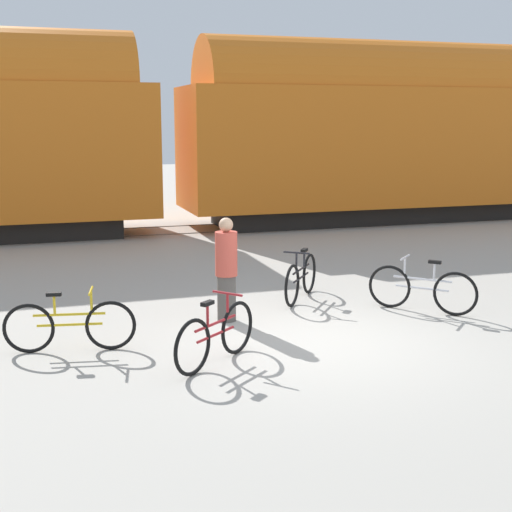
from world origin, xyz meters
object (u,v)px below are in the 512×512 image
(bicycle_maroon, at_px, (216,335))
(person_in_red, at_px, (226,270))
(bicycle_yellow, at_px, (70,325))
(bicycle_silver, at_px, (422,289))
(bicycle_black, at_px, (301,278))
(freight_train, at_px, (168,129))

(bicycle_maroon, relative_size, person_in_red, 0.82)
(bicycle_yellow, relative_size, bicycle_silver, 1.32)
(bicycle_maroon, xyz_separation_m, bicycle_black, (2.25, 2.78, 0.00))
(bicycle_maroon, xyz_separation_m, person_in_red, (0.66, 1.89, 0.44))
(freight_train, xyz_separation_m, bicycle_black, (0.68, -8.48, -2.47))
(bicycle_maroon, bearing_deg, person_in_red, 70.75)
(freight_train, height_order, bicycle_black, freight_train)
(bicycle_yellow, xyz_separation_m, bicycle_silver, (5.62, 0.36, 0.02))
(bicycle_black, bearing_deg, freight_train, 94.57)
(bicycle_black, xyz_separation_m, person_in_red, (-1.59, -0.89, 0.43))
(bicycle_silver, bearing_deg, bicycle_maroon, -159.46)
(bicycle_black, bearing_deg, bicycle_yellow, -157.11)
(bicycle_maroon, bearing_deg, bicycle_black, 51.00)
(freight_train, relative_size, bicycle_black, 37.59)
(bicycle_yellow, distance_m, person_in_red, 2.59)
(freight_train, height_order, bicycle_yellow, freight_train)
(freight_train, distance_m, person_in_red, 9.63)
(freight_train, relative_size, person_in_red, 32.19)
(bicycle_maroon, height_order, bicycle_black, bicycle_black)
(bicycle_yellow, xyz_separation_m, bicycle_maroon, (1.76, -1.08, 0.01))
(person_in_red, bearing_deg, bicycle_silver, -1.47)
(bicycle_maroon, relative_size, bicycle_black, 0.96)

